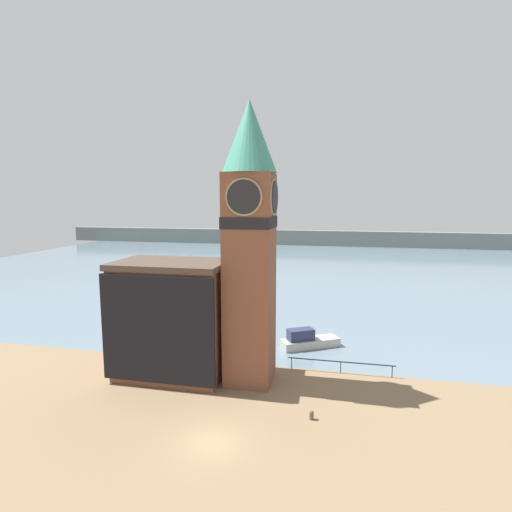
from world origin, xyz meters
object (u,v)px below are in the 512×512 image
(clock_tower, at_px, (250,237))
(pier_building, at_px, (172,318))
(mooring_bollard_near, at_px, (312,415))
(boat_near, at_px, (308,341))

(clock_tower, distance_m, pier_building, 9.88)
(clock_tower, xyz_separation_m, mooring_bollard_near, (5.53, -5.05, -11.79))
(pier_building, xyz_separation_m, boat_near, (11.00, 8.82, -4.29))
(clock_tower, height_order, mooring_bollard_near, clock_tower)
(clock_tower, relative_size, mooring_bollard_near, 34.64)
(boat_near, distance_m, mooring_bollard_near, 13.79)
(boat_near, bearing_deg, clock_tower, -144.68)
(clock_tower, height_order, pier_building, clock_tower)
(clock_tower, xyz_separation_m, boat_near, (4.15, 8.66, -11.42))
(boat_near, height_order, mooring_bollard_near, boat_near)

